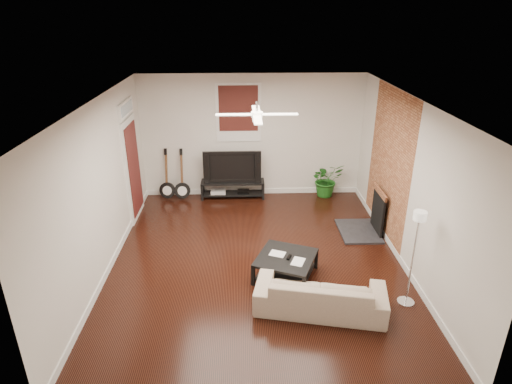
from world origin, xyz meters
TOP-DOWN VIEW (x-y plane):
  - room at (0.00, 0.00)m, footprint 5.01×6.01m
  - brick_accent at (2.49, 1.00)m, footprint 0.02×2.20m
  - fireplace at (2.20, 1.00)m, footprint 0.80×1.10m
  - window_back at (-0.30, 2.97)m, footprint 1.00×0.06m
  - door_left at (-2.46, 1.90)m, footprint 0.08×1.00m
  - tv_stand at (-0.46, 2.78)m, footprint 1.45×0.39m
  - tv at (-0.46, 2.80)m, footprint 1.30×0.17m
  - coffee_table at (0.46, -0.46)m, footprint 1.15×1.15m
  - sofa at (0.88, -1.32)m, footprint 1.99×1.10m
  - floor_lamp at (2.20, -1.22)m, footprint 0.30×0.30m
  - potted_plant at (1.73, 2.82)m, footprint 0.87×0.80m
  - guitar_left at (-1.97, 2.75)m, footprint 0.39×0.30m
  - guitar_right at (-1.62, 2.72)m, footprint 0.37×0.26m
  - ceiling_fan at (0.00, 0.00)m, footprint 1.24×1.24m

SIDE VIEW (x-z plane):
  - coffee_table at x=0.46m, z-range 0.00..0.37m
  - tv_stand at x=-0.46m, z-range 0.00..0.41m
  - sofa at x=0.88m, z-range 0.00..0.55m
  - potted_plant at x=1.73m, z-range 0.00..0.81m
  - fireplace at x=2.20m, z-range 0.00..0.92m
  - guitar_left at x=-1.97m, z-range 0.00..1.18m
  - guitar_right at x=-1.62m, z-range 0.00..1.18m
  - floor_lamp at x=2.20m, z-range 0.00..1.53m
  - tv at x=-0.46m, z-range 0.41..1.16m
  - door_left at x=-2.46m, z-range 0.00..2.50m
  - room at x=0.00m, z-range 0.00..2.80m
  - brick_accent at x=2.49m, z-range 0.00..2.80m
  - window_back at x=-0.30m, z-range 1.30..2.60m
  - ceiling_fan at x=0.00m, z-range 2.44..2.76m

